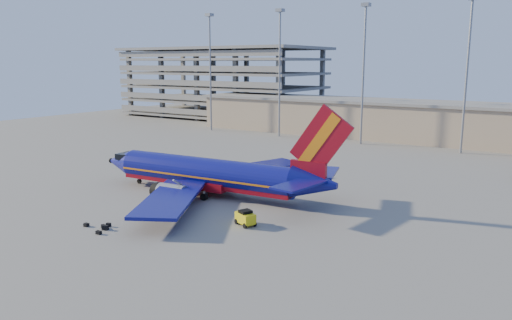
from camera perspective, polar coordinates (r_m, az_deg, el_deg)
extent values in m
plane|color=slate|center=(65.05, 0.99, -3.99)|extent=(220.00, 220.00, 0.00)
cube|color=#9E896D|center=(114.35, 21.18, 3.86)|extent=(120.00, 15.00, 8.00)
cube|color=slate|center=(113.95, 21.33, 5.95)|extent=(122.00, 16.00, 0.60)
cube|color=slate|center=(159.79, -3.71, 5.35)|extent=(60.00, 30.00, 0.70)
cube|color=slate|center=(159.42, -3.73, 6.85)|extent=(60.00, 30.00, 0.70)
cube|color=slate|center=(159.17, -3.75, 8.36)|extent=(60.00, 30.00, 0.70)
cube|color=slate|center=(159.02, -3.77, 9.87)|extent=(60.00, 30.00, 0.70)
cube|color=slate|center=(158.99, -3.79, 11.39)|extent=(60.00, 30.00, 0.70)
cube|color=slate|center=(159.04, -3.80, 12.54)|extent=(62.00, 32.00, 0.80)
cube|color=slate|center=(169.69, -1.09, 8.92)|extent=(1.20, 1.20, 21.00)
cylinder|color=gray|center=(126.46, -5.24, 9.72)|extent=(0.44, 0.44, 28.00)
cube|color=gray|center=(126.94, -5.36, 16.19)|extent=(1.60, 1.60, 0.70)
cylinder|color=gray|center=(115.14, 2.71, 9.63)|extent=(0.44, 0.44, 28.00)
cube|color=gray|center=(115.66, 2.77, 16.73)|extent=(1.60, 1.60, 0.70)
cylinder|color=gray|center=(106.40, 12.15, 9.27)|extent=(0.44, 0.44, 28.00)
cube|color=gray|center=(106.96, 12.47, 16.95)|extent=(1.60, 1.60, 0.70)
cylinder|color=gray|center=(100.92, 22.91, 8.57)|extent=(0.44, 0.44, 28.00)
cylinder|color=navy|center=(65.27, -5.75, -1.45)|extent=(25.28, 5.73, 3.86)
cube|color=maroon|center=(65.49, -5.74, -2.29)|extent=(25.23, 5.00, 1.36)
cube|color=orange|center=(65.32, -5.75, -1.67)|extent=(25.29, 5.77, 0.23)
cone|color=navy|center=(74.48, -15.13, -0.21)|extent=(4.66, 4.18, 3.86)
cube|color=black|center=(73.37, -14.40, 0.44)|extent=(2.70, 2.90, 0.84)
cone|color=navy|center=(58.08, 6.74, -2.67)|extent=(5.70, 4.26, 3.86)
cube|color=maroon|center=(58.08, 6.01, -1.23)|extent=(4.42, 0.90, 2.30)
cube|color=maroon|center=(56.87, 7.44, 2.22)|extent=(7.67, 0.91, 8.33)
cube|color=orange|center=(56.95, 7.25, 2.24)|extent=(5.12, 0.82, 6.54)
cube|color=navy|center=(61.32, 7.65, -1.41)|extent=(4.88, 7.29, 0.23)
cube|color=navy|center=(54.93, 4.95, -2.82)|extent=(4.00, 7.04, 0.23)
cube|color=navy|center=(72.27, -0.58, -0.93)|extent=(10.38, 17.00, 0.37)
cube|color=navy|center=(57.43, -9.66, -4.26)|extent=(12.27, 16.73, 0.37)
cube|color=maroon|center=(65.30, -5.35, -2.70)|extent=(6.55, 4.53, 1.04)
cylinder|color=gray|center=(70.70, -4.07, -1.79)|extent=(3.91, 2.47, 2.19)
cylinder|color=gray|center=(62.14, -9.53, -3.72)|extent=(3.91, 2.47, 2.19)
cylinder|color=gray|center=(72.77, -13.20, -2.19)|extent=(0.27, 0.27, 1.15)
cylinder|color=black|center=(72.82, -13.19, -2.38)|extent=(0.69, 0.31, 0.67)
cylinder|color=black|center=(67.18, -3.30, -3.13)|extent=(0.92, 0.64, 0.88)
cylinder|color=black|center=(62.80, -5.94, -4.19)|extent=(0.92, 0.64, 0.88)
cube|color=yellow|center=(52.96, -1.22, -6.63)|extent=(2.60, 2.10, 1.08)
cube|color=black|center=(52.77, -1.22, -5.96)|extent=(1.47, 1.52, 0.38)
cylinder|color=black|center=(54.12, -1.17, -6.82)|extent=(0.59, 0.40, 0.56)
cylinder|color=black|center=(53.54, -2.25, -7.03)|extent=(0.59, 0.40, 0.56)
cylinder|color=black|center=(52.74, -0.16, -7.31)|extent=(0.59, 0.40, 0.56)
cylinder|color=black|center=(52.13, -1.27, -7.53)|extent=(0.59, 0.40, 0.56)
cube|color=black|center=(55.68, -18.82, -7.03)|extent=(0.53, 0.43, 0.36)
cube|color=black|center=(52.89, -17.54, -7.91)|extent=(0.60, 0.40, 0.35)
cube|color=black|center=(53.98, -16.85, -7.40)|extent=(0.72, 0.58, 0.50)
cube|color=black|center=(54.91, -16.50, -7.12)|extent=(0.54, 0.43, 0.40)
cube|color=black|center=(54.18, -16.96, -7.40)|extent=(0.62, 0.54, 0.38)
cube|color=black|center=(54.58, -17.07, -7.27)|extent=(0.64, 0.56, 0.38)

